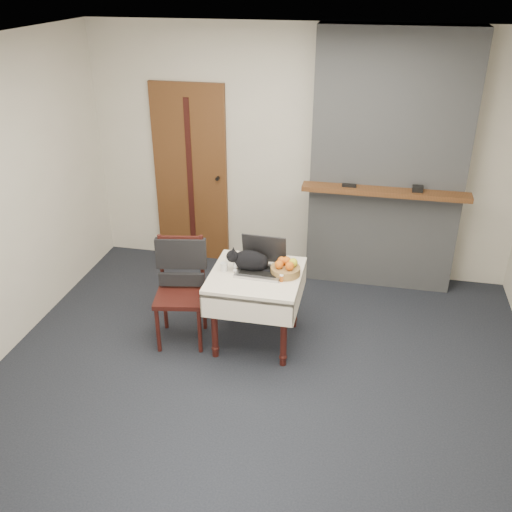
{
  "coord_description": "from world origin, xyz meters",
  "views": [
    {
      "loc": [
        0.76,
        -3.75,
        3.07
      ],
      "look_at": [
        -0.13,
        0.4,
        0.89
      ],
      "focal_mm": 40.0,
      "sensor_mm": 36.0,
      "label": 1
    }
  ],
  "objects_px": {
    "side_table": "(256,285)",
    "pill_bottle": "(282,278)",
    "cat": "(250,261)",
    "fruit_basket": "(286,268)",
    "cream_jar": "(224,267)",
    "laptop": "(261,262)",
    "chair": "(181,275)",
    "door": "(191,175)"
  },
  "relations": [
    {
      "from": "side_table",
      "to": "pill_bottle",
      "type": "relative_size",
      "value": 11.46
    },
    {
      "from": "cat",
      "to": "fruit_basket",
      "type": "xyz_separation_m",
      "value": [
        0.31,
        -0.01,
        -0.03
      ]
    },
    {
      "from": "cream_jar",
      "to": "laptop",
      "type": "bearing_deg",
      "value": 16.26
    },
    {
      "from": "side_table",
      "to": "fruit_basket",
      "type": "distance_m",
      "value": 0.31
    },
    {
      "from": "fruit_basket",
      "to": "side_table",
      "type": "bearing_deg",
      "value": -171.8
    },
    {
      "from": "cat",
      "to": "chair",
      "type": "height_order",
      "value": "chair"
    },
    {
      "from": "cat",
      "to": "pill_bottle",
      "type": "relative_size",
      "value": 6.59
    },
    {
      "from": "door",
      "to": "side_table",
      "type": "distance_m",
      "value": 1.9
    },
    {
      "from": "laptop",
      "to": "pill_bottle",
      "type": "distance_m",
      "value": 0.27
    },
    {
      "from": "pill_bottle",
      "to": "chair",
      "type": "distance_m",
      "value": 0.92
    },
    {
      "from": "cream_jar",
      "to": "door",
      "type": "bearing_deg",
      "value": 116.97
    },
    {
      "from": "pill_bottle",
      "to": "fruit_basket",
      "type": "xyz_separation_m",
      "value": [
        0.01,
        0.13,
        0.02
      ]
    },
    {
      "from": "cream_jar",
      "to": "fruit_basket",
      "type": "bearing_deg",
      "value": 5.3
    },
    {
      "from": "laptop",
      "to": "cream_jar",
      "type": "height_order",
      "value": "laptop"
    },
    {
      "from": "cream_jar",
      "to": "chair",
      "type": "xyz_separation_m",
      "value": [
        -0.4,
        -0.01,
        -0.12
      ]
    },
    {
      "from": "chair",
      "to": "cream_jar",
      "type": "bearing_deg",
      "value": -8.62
    },
    {
      "from": "side_table",
      "to": "chair",
      "type": "distance_m",
      "value": 0.68
    },
    {
      "from": "side_table",
      "to": "fruit_basket",
      "type": "xyz_separation_m",
      "value": [
        0.25,
        0.04,
        0.17
      ]
    },
    {
      "from": "cat",
      "to": "fruit_basket",
      "type": "height_order",
      "value": "cat"
    },
    {
      "from": "door",
      "to": "fruit_basket",
      "type": "xyz_separation_m",
      "value": [
        1.31,
        -1.49,
        -0.24
      ]
    },
    {
      "from": "door",
      "to": "cat",
      "type": "xyz_separation_m",
      "value": [
        1.0,
        -1.48,
        -0.21
      ]
    },
    {
      "from": "door",
      "to": "laptop",
      "type": "relative_size",
      "value": 4.93
    },
    {
      "from": "cream_jar",
      "to": "side_table",
      "type": "bearing_deg",
      "value": 2.68
    },
    {
      "from": "laptop",
      "to": "pill_bottle",
      "type": "relative_size",
      "value": 5.95
    },
    {
      "from": "cat",
      "to": "door",
      "type": "bearing_deg",
      "value": 111.24
    },
    {
      "from": "laptop",
      "to": "fruit_basket",
      "type": "distance_m",
      "value": 0.22
    },
    {
      "from": "laptop",
      "to": "pill_bottle",
      "type": "bearing_deg",
      "value": -37.22
    },
    {
      "from": "laptop",
      "to": "cat",
      "type": "bearing_deg",
      "value": -157.36
    },
    {
      "from": "door",
      "to": "fruit_basket",
      "type": "distance_m",
      "value": 2.0
    },
    {
      "from": "laptop",
      "to": "chair",
      "type": "distance_m",
      "value": 0.73
    },
    {
      "from": "cat",
      "to": "fruit_basket",
      "type": "relative_size",
      "value": 1.77
    },
    {
      "from": "door",
      "to": "laptop",
      "type": "distance_m",
      "value": 1.82
    },
    {
      "from": "pill_bottle",
      "to": "chair",
      "type": "xyz_separation_m",
      "value": [
        -0.91,
        0.07,
        -0.12
      ]
    },
    {
      "from": "pill_bottle",
      "to": "fruit_basket",
      "type": "height_order",
      "value": "fruit_basket"
    },
    {
      "from": "door",
      "to": "fruit_basket",
      "type": "height_order",
      "value": "door"
    },
    {
      "from": "chair",
      "to": "laptop",
      "type": "bearing_deg",
      "value": -2.03
    },
    {
      "from": "cat",
      "to": "cream_jar",
      "type": "distance_m",
      "value": 0.23
    },
    {
      "from": "cream_jar",
      "to": "chair",
      "type": "height_order",
      "value": "chair"
    },
    {
      "from": "cat",
      "to": "chair",
      "type": "distance_m",
      "value": 0.64
    },
    {
      "from": "door",
      "to": "pill_bottle",
      "type": "relative_size",
      "value": 29.37
    },
    {
      "from": "fruit_basket",
      "to": "chair",
      "type": "bearing_deg",
      "value": -176.29
    },
    {
      "from": "door",
      "to": "laptop",
      "type": "xyz_separation_m",
      "value": [
        1.09,
        -1.44,
        -0.23
      ]
    }
  ]
}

